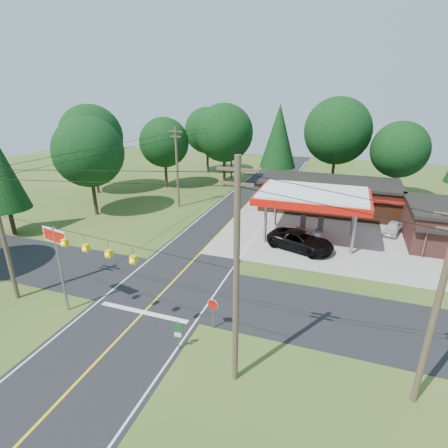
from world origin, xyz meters
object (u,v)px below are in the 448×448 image
(gas_canopy, at_px, (313,198))
(octagonal_stop_sign, at_px, (213,307))
(suv_car, at_px, (301,241))
(big_stop_sign, at_px, (57,251))
(sedan_car, at_px, (393,228))

(gas_canopy, xyz_separation_m, octagonal_stop_sign, (-4.00, -16.61, -2.69))
(gas_canopy, bearing_deg, suv_car, -99.46)
(suv_car, xyz_separation_m, octagonal_stop_sign, (-3.50, -13.61, 0.72))
(gas_canopy, relative_size, octagonal_stop_sign, 4.96)
(gas_canopy, distance_m, big_stop_sign, 22.81)
(big_stop_sign, bearing_deg, gas_canopy, 52.14)
(suv_car, distance_m, octagonal_stop_sign, 14.08)
(suv_car, distance_m, big_stop_sign, 20.50)
(big_stop_sign, bearing_deg, suv_car, 48.03)
(suv_car, relative_size, octagonal_stop_sign, 2.88)
(suv_car, relative_size, big_stop_sign, 1.02)
(sedan_car, height_order, big_stop_sign, big_stop_sign)
(sedan_car, distance_m, octagonal_stop_sign, 23.87)
(gas_canopy, distance_m, sedan_car, 9.66)
(gas_canopy, distance_m, octagonal_stop_sign, 17.30)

